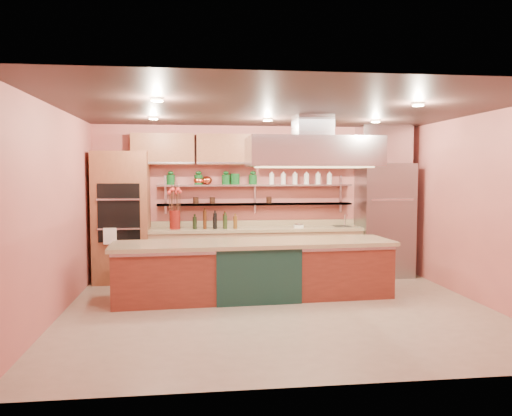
{
  "coord_description": "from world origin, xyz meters",
  "views": [
    {
      "loc": [
        -1.18,
        -6.78,
        1.92
      ],
      "look_at": [
        -0.21,
        1.0,
        1.37
      ],
      "focal_mm": 35.0,
      "sensor_mm": 36.0,
      "label": 1
    }
  ],
  "objects": [
    {
      "name": "range_hood",
      "position": [
        0.63,
        0.76,
        2.25
      ],
      "size": [
        2.0,
        1.0,
        0.45
      ],
      "primitive_type": "cube",
      "color": "#B4B5BB",
      "rests_on": "ceiling"
    },
    {
      "name": "floor",
      "position": [
        0.0,
        0.0,
        -0.01
      ],
      "size": [
        6.0,
        5.0,
        0.02
      ],
      "primitive_type": "cube",
      "color": "tan",
      "rests_on": "ground"
    },
    {
      "name": "flower_vase",
      "position": [
        -1.52,
        2.15,
        1.1
      ],
      "size": [
        0.23,
        0.23,
        0.34
      ],
      "primitive_type": "cylinder",
      "rotation": [
        0.0,
        0.0,
        0.22
      ],
      "color": "maroon",
      "rests_on": "back_counter"
    },
    {
      "name": "wall_front",
      "position": [
        0.0,
        -2.5,
        1.4
      ],
      "size": [
        6.0,
        0.04,
        2.8
      ],
      "primitive_type": "cube",
      "color": "#C3655C",
      "rests_on": "floor"
    },
    {
      "name": "wall_back",
      "position": [
        0.0,
        2.5,
        1.4
      ],
      "size": [
        6.0,
        0.04,
        2.8
      ],
      "primitive_type": "cube",
      "color": "#C3655C",
      "rests_on": "floor"
    },
    {
      "name": "kitchen_scale",
      "position": [
        0.71,
        2.15,
        0.98
      ],
      "size": [
        0.19,
        0.16,
        0.09
      ],
      "primitive_type": "cube",
      "rotation": [
        0.0,
        0.0,
        -0.22
      ],
      "color": "white",
      "rests_on": "back_counter"
    },
    {
      "name": "wall_shelf_lower",
      "position": [
        -0.05,
        2.37,
        1.35
      ],
      "size": [
        3.6,
        0.26,
        0.03
      ],
      "primitive_type": "cube",
      "color": "#B4B5BB",
      "rests_on": "wall_back"
    },
    {
      "name": "wall_left",
      "position": [
        -3.0,
        0.0,
        1.4
      ],
      "size": [
        0.04,
        5.0,
        2.8
      ],
      "primitive_type": "cube",
      "color": "#C3655C",
      "rests_on": "floor"
    },
    {
      "name": "ceiling",
      "position": [
        0.0,
        0.0,
        2.8
      ],
      "size": [
        6.0,
        5.0,
        0.02
      ],
      "primitive_type": "cube",
      "color": "black",
      "rests_on": "wall_back"
    },
    {
      "name": "refrigerator",
      "position": [
        2.35,
        2.14,
        1.05
      ],
      "size": [
        0.95,
        0.72,
        2.1
      ],
      "primitive_type": "cube",
      "color": "gray",
      "rests_on": "floor"
    },
    {
      "name": "oil_bottle_cluster",
      "position": [
        -0.81,
        2.15,
        1.07
      ],
      "size": [
        0.87,
        0.52,
        0.27
      ],
      "primitive_type": "cube",
      "rotation": [
        0.0,
        0.0,
        0.35
      ],
      "color": "black",
      "rests_on": "back_counter"
    },
    {
      "name": "upper_cabinets",
      "position": [
        0.0,
        2.32,
        2.35
      ],
      "size": [
        4.6,
        0.36,
        0.55
      ],
      "primitive_type": "cube",
      "color": "brown",
      "rests_on": "wall_back"
    },
    {
      "name": "wall_shelf_upper",
      "position": [
        -0.05,
        2.37,
        1.7
      ],
      "size": [
        3.6,
        0.26,
        0.03
      ],
      "primitive_type": "cube",
      "color": "#B4B5BB",
      "rests_on": "wall_back"
    },
    {
      "name": "oven_stack",
      "position": [
        -2.45,
        2.18,
        1.15
      ],
      "size": [
        0.95,
        0.64,
        2.3
      ],
      "primitive_type": "cube",
      "color": "brown",
      "rests_on": "floor"
    },
    {
      "name": "back_counter",
      "position": [
        -0.05,
        2.2,
        0.47
      ],
      "size": [
        3.84,
        0.64,
        0.93
      ],
      "primitive_type": "cube",
      "color": "tan",
      "rests_on": "floor"
    },
    {
      "name": "island",
      "position": [
        -0.27,
        0.76,
        0.44
      ],
      "size": [
        4.25,
        1.12,
        0.88
      ],
      "primitive_type": "cube",
      "rotation": [
        0.0,
        0.0,
        0.05
      ],
      "color": "maroon",
      "rests_on": "floor"
    },
    {
      "name": "copper_kettle",
      "position": [
        -0.95,
        2.37,
        1.79
      ],
      "size": [
        0.24,
        0.24,
        0.15
      ],
      "primitive_type": "ellipsoid",
      "rotation": [
        0.0,
        0.0,
        -0.28
      ],
      "color": "#D35030",
      "rests_on": "wall_shelf_upper"
    },
    {
      "name": "ceiling_downlights",
      "position": [
        0.0,
        0.2,
        2.77
      ],
      "size": [
        4.0,
        2.8,
        0.02
      ],
      "primitive_type": "cube",
      "color": "#FFE5A5",
      "rests_on": "ceiling"
    },
    {
      "name": "wall_right",
      "position": [
        3.0,
        0.0,
        1.4
      ],
      "size": [
        0.04,
        5.0,
        2.8
      ],
      "primitive_type": "cube",
      "color": "#C3655C",
      "rests_on": "floor"
    },
    {
      "name": "green_canister",
      "position": [
        -0.43,
        2.37,
        1.81
      ],
      "size": [
        0.18,
        0.18,
        0.2
      ],
      "primitive_type": "cylinder",
      "rotation": [
        0.0,
        0.0,
        0.11
      ],
      "color": "#0F4619",
      "rests_on": "wall_shelf_upper"
    },
    {
      "name": "bar_faucet",
      "position": [
        1.62,
        2.25,
        1.04
      ],
      "size": [
        0.03,
        0.03,
        0.22
      ],
      "primitive_type": "cylinder",
      "rotation": [
        0.0,
        0.0,
        0.03
      ],
      "color": "white",
      "rests_on": "back_counter"
    }
  ]
}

